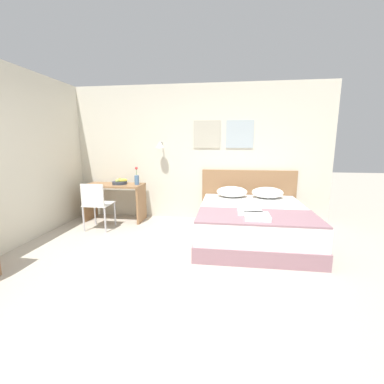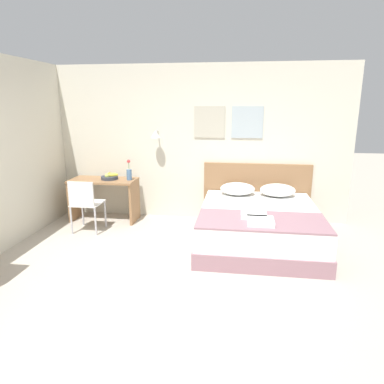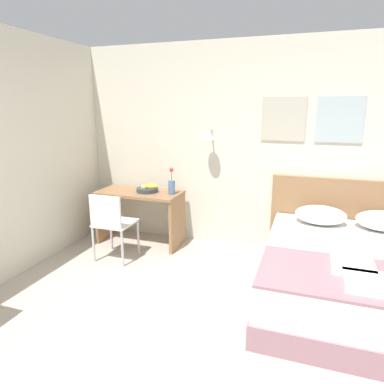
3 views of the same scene
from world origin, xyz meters
name	(u,v)px [view 1 (image 1 of 3)]	position (x,y,z in m)	size (l,w,h in m)	color
ground_plane	(152,290)	(0.00, 0.00, 0.00)	(24.00, 24.00, 0.00)	#B2A899
wall_back	(190,153)	(0.01, 2.75, 1.33)	(5.44, 0.31, 2.65)	beige
bed	(252,223)	(1.18, 1.65, 0.26)	(1.70, 2.01, 0.53)	gray
headboard	(248,196)	(1.18, 2.69, 0.51)	(1.82, 0.06, 1.01)	#8E6642
pillow_left	(232,192)	(0.86, 2.39, 0.63)	(0.57, 0.44, 0.20)	white
pillow_right	(267,193)	(1.51, 2.39, 0.63)	(0.57, 0.44, 0.20)	white
throw_blanket	(257,217)	(1.18, 1.07, 0.55)	(1.65, 0.80, 0.02)	gray
folded_towel_near_foot	(249,211)	(1.08, 1.21, 0.59)	(0.33, 0.34, 0.06)	white
folded_towel_mid_bed	(257,216)	(1.16, 0.93, 0.59)	(0.33, 0.32, 0.06)	white
desk	(115,195)	(-1.45, 2.36, 0.51)	(1.13, 0.55, 0.73)	#8E6642
desk_chair	(96,202)	(-1.51, 1.72, 0.51)	(0.44, 0.44, 0.85)	white
fruit_bowl	(120,182)	(-1.34, 2.37, 0.77)	(0.30, 0.29, 0.11)	#333842
flower_vase	(137,179)	(-0.99, 2.37, 0.85)	(0.09, 0.09, 0.35)	#4C7099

